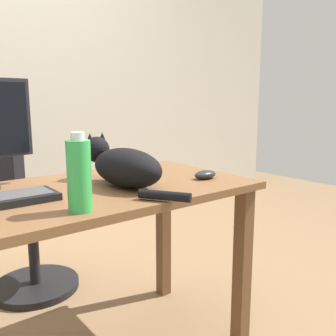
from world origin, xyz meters
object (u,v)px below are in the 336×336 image
object	(u,v)px
cat	(123,165)
spray_bottle	(79,175)
computer_mouse	(205,175)
office_chair	(24,230)

from	to	relation	value
cat	spray_bottle	distance (m)	0.36
computer_mouse	spray_bottle	distance (m)	0.64
cat	computer_mouse	distance (m)	0.36
office_chair	cat	size ratio (longest dim) A/B	1.45
office_chair	spray_bottle	size ratio (longest dim) A/B	3.70
spray_bottle	office_chair	bearing A→B (deg)	82.96
computer_mouse	spray_bottle	xyz separation A→B (m)	(-0.63, -0.11, 0.09)
computer_mouse	spray_bottle	bearing A→B (deg)	-170.33
cat	spray_bottle	xyz separation A→B (m)	(-0.28, -0.21, 0.03)
cat	computer_mouse	bearing A→B (deg)	-17.27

